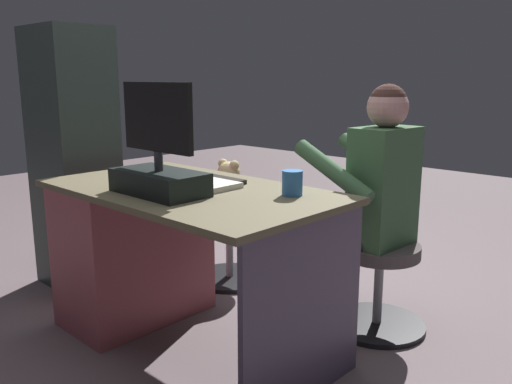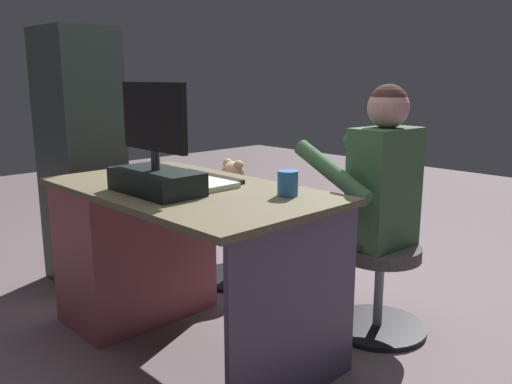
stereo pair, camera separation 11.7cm
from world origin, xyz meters
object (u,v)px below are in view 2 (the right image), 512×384
(computer_mouse, at_px, (163,168))
(cup, at_px, (288,183))
(monitor, at_px, (156,165))
(tv_remote, at_px, (170,178))
(person, at_px, (369,190))
(desk, at_px, (147,245))
(teddy_bear, at_px, (235,188))
(keyboard, at_px, (203,178))
(visitor_chair, at_px, (379,282))
(office_chair_teddy, at_px, (234,241))

(computer_mouse, relative_size, cup, 0.94)
(monitor, bearing_deg, computer_mouse, -37.03)
(monitor, bearing_deg, cup, -139.91)
(tv_remote, bearing_deg, person, -100.66)
(desk, xyz_separation_m, monitor, (-0.35, 0.16, 0.46))
(tv_remote, bearing_deg, desk, 49.11)
(teddy_bear, xyz_separation_m, person, (-0.90, -0.05, 0.12))
(desk, height_order, keyboard, keyboard)
(keyboard, xyz_separation_m, tv_remote, (0.10, 0.11, -0.00))
(cup, height_order, visitor_chair, cup)
(teddy_bear, bearing_deg, cup, 150.70)
(desk, height_order, tv_remote, tv_remote)
(teddy_bear, height_order, person, person)
(cup, xyz_separation_m, tv_remote, (0.61, 0.15, -0.04))
(monitor, height_order, person, monitor)
(keyboard, bearing_deg, cup, -176.33)
(visitor_chair, xyz_separation_m, person, (0.08, 0.01, 0.44))
(computer_mouse, relative_size, teddy_bear, 0.31)
(computer_mouse, bearing_deg, teddy_bear, -85.18)
(teddy_bear, bearing_deg, monitor, 118.46)
(desk, distance_m, visitor_chair, 1.14)
(cup, relative_size, teddy_bear, 0.33)
(monitor, height_order, keyboard, monitor)
(desk, height_order, person, person)
(monitor, height_order, visitor_chair, monitor)
(computer_mouse, xyz_separation_m, office_chair_teddy, (0.04, -0.52, -0.51))
(monitor, xyz_separation_m, computer_mouse, (0.41, -0.31, -0.10))
(computer_mouse, height_order, office_chair_teddy, computer_mouse)
(monitor, height_order, computer_mouse, monitor)
(keyboard, bearing_deg, visitor_chair, -136.84)
(monitor, bearing_deg, keyboard, -74.27)
(keyboard, relative_size, tv_remote, 2.80)
(computer_mouse, height_order, teddy_bear, computer_mouse)
(desk, distance_m, person, 1.11)
(office_chair_teddy, xyz_separation_m, teddy_bear, (-0.00, -0.01, 0.32))
(desk, relative_size, tv_remote, 8.88)
(keyboard, bearing_deg, person, -133.32)
(desk, relative_size, teddy_bear, 4.29)
(computer_mouse, distance_m, cup, 0.82)
(keyboard, relative_size, visitor_chair, 0.89)
(office_chair_teddy, distance_m, person, 1.00)
(desk, height_order, cup, cup)
(teddy_bear, height_order, visitor_chair, teddy_bear)
(monitor, distance_m, person, 1.00)
(person, bearing_deg, tv_remote, 46.78)
(computer_mouse, bearing_deg, office_chair_teddy, -85.08)
(cup, height_order, person, person)
(visitor_chair, distance_m, person, 0.45)
(desk, bearing_deg, office_chair_teddy, -80.91)
(monitor, relative_size, teddy_bear, 1.45)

